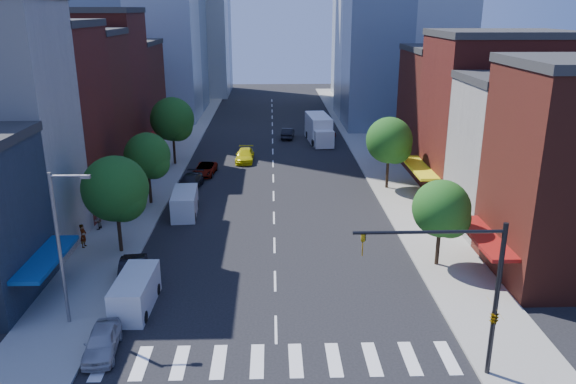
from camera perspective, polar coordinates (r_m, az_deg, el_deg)
The scene contains 30 objects.
ground at distance 32.97m, azimuth -1.23°, elevation -13.79°, with size 220.00×220.00×0.00m, color black.
sidewalk_left at distance 71.25m, azimuth -11.68°, elevation 3.64°, with size 5.00×120.00×0.15m, color gray.
sidewalk_right at distance 71.30m, azimuth 8.57°, elevation 3.83°, with size 5.00×120.00×0.15m, color gray.
crosswalk at distance 30.47m, azimuth -1.18°, elevation -16.77°, with size 19.00×3.00×0.01m, color silver.
bldg_left_2 at distance 53.62m, azimuth -24.74°, elevation 6.34°, with size 12.00×9.00×16.00m, color #5B1B15.
bldg_left_3 at distance 61.49m, azimuth -21.72°, elevation 7.56°, with size 12.00×8.00×15.00m, color #582016.
bldg_left_4 at distance 69.31m, azimuth -19.51°, elevation 9.70°, with size 12.00×9.00×17.00m, color #5B1B15.
bldg_left_5 at distance 78.60m, azimuth -17.33°, elevation 9.32°, with size 12.00×10.00×13.00m, color #582016.
bldg_right_1 at distance 49.26m, azimuth 23.80°, elevation 3.14°, with size 12.00×8.00×12.00m, color silver.
bldg_right_2 at distance 57.00m, azimuth 20.24°, elevation 6.98°, with size 12.00×10.00×15.00m, color #5B1B15.
bldg_right_3 at distance 66.41m, azimuth 17.04°, elevation 7.86°, with size 12.00×10.00×13.00m, color #582016.
traffic_signal at distance 28.81m, azimuth 19.35°, elevation -10.43°, with size 7.24×2.24×8.00m.
streetlight at distance 33.52m, azimuth -22.00°, elevation -4.53°, with size 2.25×0.25×9.00m.
tree_left_near at distance 42.40m, azimuth -16.95°, elevation 0.07°, with size 4.80×4.80×7.30m.
tree_left_mid at distance 52.76m, azimuth -13.95°, elevation 3.42°, with size 4.20×4.20×6.65m.
tree_left_far at distance 66.03m, azimuth -11.55°, elevation 7.09°, with size 5.00×5.00×7.75m.
tree_right_near at distance 40.06m, azimuth 15.53°, elevation -1.87°, with size 4.00×4.00×6.20m.
tree_right_far at distance 56.60m, azimuth 10.40°, elevation 5.00°, with size 4.60×4.60×7.20m.
parked_car_front at distance 32.22m, azimuth -18.37°, elevation -14.22°, with size 1.62×4.04×1.38m, color #A6A6AA.
parked_car_second at distance 39.03m, azimuth -15.55°, elevation -7.87°, with size 1.62×4.65×1.53m, color black.
parked_car_third at distance 62.37m, azimuth -8.43°, elevation 2.31°, with size 2.14×4.65×1.29m, color #999999.
parked_car_rear at distance 57.77m, azimuth -9.91°, elevation 1.03°, with size 2.01×4.93×1.43m, color black.
cargo_van_near at distance 35.66m, azimuth -15.30°, elevation -9.92°, with size 2.17×5.05×2.13m.
cargo_van_far at distance 50.30m, azimuth -10.46°, elevation -1.16°, with size 2.34×5.22×2.17m.
taxi at distance 67.38m, azimuth -4.41°, elevation 3.72°, with size 2.06×5.08×1.47m, color yellow.
traffic_car_oncoming at distance 79.56m, azimuth -0.02°, elevation 6.01°, with size 1.55×4.44×1.46m, color black.
traffic_car_far at distance 81.26m, azimuth 4.04°, elevation 6.20°, with size 1.68×4.17×1.42m, color #999999.
box_truck at distance 77.22m, azimuth 3.17°, elevation 6.34°, with size 3.40×9.09×3.58m.
pedestrian_near at distance 45.36m, azimuth -20.09°, elevation -4.19°, with size 0.67×0.44×1.83m, color #999999.
pedestrian_far at distance 48.61m, azimuth -18.80°, elevation -2.74°, with size 0.75×0.58×1.54m, color #999999.
Camera 1 is at (-0.15, -27.99, 17.43)m, focal length 35.00 mm.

